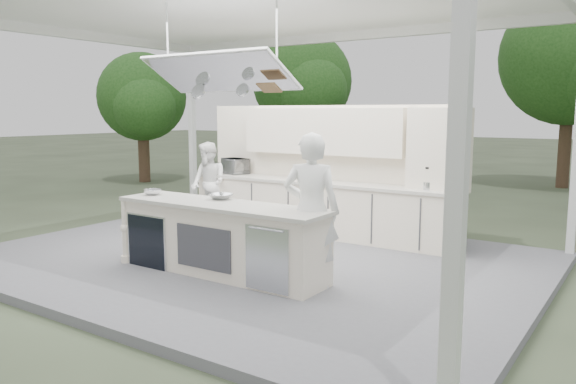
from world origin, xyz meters
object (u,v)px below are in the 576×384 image
Objects in this scene: head_chef at (311,210)px; demo_island at (220,238)px; sous_chef at (208,184)px; back_counter at (317,207)px.

demo_island is at bearing -11.17° from head_chef.
head_chef is 4.20m from sous_chef.
demo_island is 2.82m from back_counter.
head_chef is (1.29, 0.21, 0.47)m from demo_island.
head_chef is 1.20× the size of sous_chef.
back_counter is 3.02m from head_chef.
head_chef reaches higher than demo_island.
sous_chef is at bearing -168.28° from back_counter.
back_counter is at bearing -81.13° from head_chef.
sous_chef reaches higher than demo_island.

